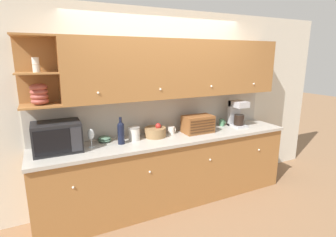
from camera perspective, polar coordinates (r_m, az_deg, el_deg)
The scene contains 16 objects.
ground_plane at distance 4.12m, azimuth -1.32°, elevation -15.50°, with size 24.00×24.00×0.00m, color #896647.
wall_back at distance 3.70m, azimuth -1.63°, elevation 2.65°, with size 5.86×0.06×2.60m.
counter_unit at distance 3.66m, azimuth 0.63°, elevation -11.04°, with size 3.48×0.63×0.94m.
backsplash_panel at distance 3.69m, azimuth -1.38°, elevation 1.04°, with size 3.46×0.01×0.51m.
upper_cabinets at distance 3.53m, azimuth 2.05°, elevation 10.77°, with size 3.46×0.36×0.75m.
microwave at distance 3.17m, azimuth -23.00°, elevation -3.74°, with size 0.51×0.37×0.34m.
wine_glass at distance 3.19m, azimuth -16.44°, elevation -3.44°, with size 0.08×0.08×0.22m.
bowl_stack_on_counter at distance 3.38m, azimuth -13.62°, elevation -4.37°, with size 0.17×0.17×0.07m.
wine_bottle at distance 3.23m, azimuth -10.22°, elevation -2.89°, with size 0.08×0.08×0.34m.
storage_canister at distance 3.36m, azimuth -7.38°, elevation -3.29°, with size 0.15×0.15×0.17m.
fruit_basket at distance 3.48m, azimuth -2.78°, elevation -2.94°, with size 0.28×0.28×0.19m.
mug_patterned_third at distance 3.62m, azimuth 0.74°, elevation -2.54°, with size 0.10×0.09×0.10m.
bread_box at distance 3.69m, azimuth 6.52°, elevation -1.22°, with size 0.42×0.26×0.24m.
mug_blue_second at distance 4.02m, azimuth 9.14°, elevation -1.22°, with size 0.10×0.08×0.09m.
mug at distance 4.12m, azimuth 11.67°, elevation -0.87°, with size 0.09×0.08×0.10m.
coffee_maker at distance 4.12m, azimuth 14.85°, elevation 1.10°, with size 0.20×0.25×0.39m.
Camera 1 is at (-1.50, -3.28, 1.98)m, focal length 28.00 mm.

